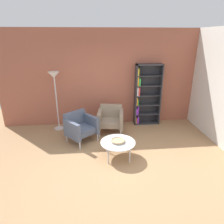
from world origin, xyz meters
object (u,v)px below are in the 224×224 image
Objects in this scene: coffee_table_low at (118,143)px; armchair_near_window at (80,126)px; armchair_corner_red at (111,119)px; floor_lamp_torchiere at (55,82)px; bookshelf_tall at (146,95)px; decorative_bowl at (118,141)px.

armchair_near_window reaches higher than coffee_table_low.
floor_lamp_torchiere is at bearing 174.95° from armchair_corner_red.
bookshelf_tall is 2.31m from armchair_near_window.
armchair_near_window is 0.55× the size of floor_lamp_torchiere.
decorative_bowl is 2.57m from floor_lamp_torchiere.
decorative_bowl is 0.18× the size of floor_lamp_torchiere.
coffee_table_low is 2.59m from floor_lamp_torchiere.
coffee_table_low is 1.37m from armchair_corner_red.
coffee_table_low is at bearing -120.18° from bookshelf_tall.
armchair_near_window is (-0.90, 0.90, -0.02)m from decorative_bowl.
bookshelf_tall reaches higher than decorative_bowl.
bookshelf_tall is 5.94× the size of decorative_bowl.
coffee_table_low is at bearing -63.43° from decorative_bowl.
armchair_corner_red is 1.91m from floor_lamp_torchiere.
floor_lamp_torchiere reaches higher than armchair_near_window.
armchair_near_window is at bearing -49.54° from floor_lamp_torchiere.
armchair_corner_red is 0.84× the size of armchair_near_window.
decorative_bowl is at bearing -120.18° from bookshelf_tall.
floor_lamp_torchiere is at bearing 132.94° from coffee_table_low.
armchair_corner_red is at bearing -13.03° from floor_lamp_torchiere.
armchair_corner_red is 0.46× the size of floor_lamp_torchiere.
coffee_table_low is 0.06m from decorative_bowl.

